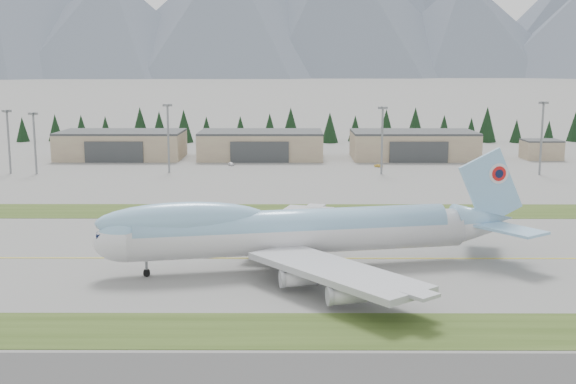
{
  "coord_description": "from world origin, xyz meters",
  "views": [
    {
      "loc": [
        -3.24,
        -133.24,
        36.37
      ],
      "look_at": [
        -3.86,
        27.63,
        8.0
      ],
      "focal_mm": 45.0,
      "sensor_mm": 36.0,
      "label": 1
    }
  ],
  "objects_px": {
    "hangar_left": "(122,145)",
    "boeing_747_freighter": "(294,231)",
    "hangar_right": "(413,145)",
    "service_vehicle_a": "(231,165)",
    "service_vehicle_c": "(500,165)",
    "hangar_center": "(261,145)",
    "service_vehicle_b": "(379,167)"
  },
  "relations": [
    {
      "from": "boeing_747_freighter",
      "to": "service_vehicle_b",
      "type": "relative_size",
      "value": 25.76
    },
    {
      "from": "service_vehicle_c",
      "to": "hangar_left",
      "type": "bearing_deg",
      "value": -165.75
    },
    {
      "from": "hangar_left",
      "to": "service_vehicle_a",
      "type": "xyz_separation_m",
      "value": [
        44.79,
        -20.72,
        -5.39
      ]
    },
    {
      "from": "service_vehicle_a",
      "to": "hangar_right",
      "type": "bearing_deg",
      "value": -6.46
    },
    {
      "from": "hangar_left",
      "to": "service_vehicle_a",
      "type": "height_order",
      "value": "hangar_left"
    },
    {
      "from": "service_vehicle_b",
      "to": "hangar_center",
      "type": "bearing_deg",
      "value": 82.72
    },
    {
      "from": "hangar_left",
      "to": "service_vehicle_c",
      "type": "height_order",
      "value": "hangar_left"
    },
    {
      "from": "service_vehicle_c",
      "to": "service_vehicle_a",
      "type": "bearing_deg",
      "value": -157.46
    },
    {
      "from": "boeing_747_freighter",
      "to": "hangar_right",
      "type": "bearing_deg",
      "value": 61.87
    },
    {
      "from": "service_vehicle_a",
      "to": "hangar_left",
      "type": "bearing_deg",
      "value": 132.28
    },
    {
      "from": "hangar_center",
      "to": "hangar_right",
      "type": "height_order",
      "value": "same"
    },
    {
      "from": "hangar_left",
      "to": "boeing_747_freighter",
      "type": "bearing_deg",
      "value": -66.69
    },
    {
      "from": "service_vehicle_a",
      "to": "service_vehicle_b",
      "type": "xyz_separation_m",
      "value": [
        53.73,
        -4.22,
        0.0
      ]
    },
    {
      "from": "boeing_747_freighter",
      "to": "hangar_center",
      "type": "bearing_deg",
      "value": 83.32
    },
    {
      "from": "hangar_left",
      "to": "hangar_right",
      "type": "bearing_deg",
      "value": 0.0
    },
    {
      "from": "service_vehicle_a",
      "to": "service_vehicle_c",
      "type": "distance_m",
      "value": 98.88
    },
    {
      "from": "service_vehicle_a",
      "to": "service_vehicle_c",
      "type": "relative_size",
      "value": 0.96
    },
    {
      "from": "hangar_center",
      "to": "service_vehicle_a",
      "type": "height_order",
      "value": "hangar_center"
    },
    {
      "from": "hangar_center",
      "to": "service_vehicle_c",
      "type": "bearing_deg",
      "value": -12.87
    },
    {
      "from": "hangar_right",
      "to": "service_vehicle_a",
      "type": "relative_size",
      "value": 13.1
    },
    {
      "from": "hangar_center",
      "to": "hangar_right",
      "type": "xyz_separation_m",
      "value": [
        60.0,
        0.0,
        0.0
      ]
    },
    {
      "from": "service_vehicle_a",
      "to": "service_vehicle_b",
      "type": "height_order",
      "value": "service_vehicle_a"
    },
    {
      "from": "service_vehicle_c",
      "to": "hangar_center",
      "type": "bearing_deg",
      "value": -170.6
    },
    {
      "from": "hangar_left",
      "to": "service_vehicle_c",
      "type": "bearing_deg",
      "value": -8.03
    },
    {
      "from": "hangar_right",
      "to": "service_vehicle_a",
      "type": "height_order",
      "value": "hangar_right"
    },
    {
      "from": "boeing_747_freighter",
      "to": "service_vehicle_a",
      "type": "height_order",
      "value": "boeing_747_freighter"
    },
    {
      "from": "hangar_left",
      "to": "service_vehicle_b",
      "type": "distance_m",
      "value": 101.76
    },
    {
      "from": "boeing_747_freighter",
      "to": "hangar_right",
      "type": "height_order",
      "value": "boeing_747_freighter"
    },
    {
      "from": "hangar_center",
      "to": "service_vehicle_c",
      "type": "relative_size",
      "value": 12.58
    },
    {
      "from": "boeing_747_freighter",
      "to": "hangar_right",
      "type": "xyz_separation_m",
      "value": [
        47.57,
        156.54,
        -1.6
      ]
    },
    {
      "from": "hangar_left",
      "to": "service_vehicle_c",
      "type": "relative_size",
      "value": 12.58
    },
    {
      "from": "hangar_right",
      "to": "service_vehicle_a",
      "type": "distance_m",
      "value": 73.4
    }
  ]
}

